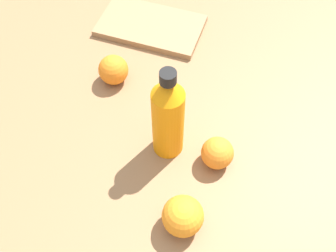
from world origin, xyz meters
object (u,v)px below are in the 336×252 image
object	(u,v)px
orange_1	(113,70)
orange_2	(183,216)
cutting_board	(151,26)
orange_0	(217,153)
water_bottle	(168,117)

from	to	relation	value
orange_1	orange_2	distance (m)	0.41
orange_1	cutting_board	bearing A→B (deg)	61.38
orange_0	orange_2	distance (m)	0.16
orange_0	cutting_board	distance (m)	0.45
water_bottle	orange_0	distance (m)	0.14
orange_0	water_bottle	bearing A→B (deg)	155.73
water_bottle	cutting_board	distance (m)	0.40
water_bottle	orange_0	size ratio (longest dim) A/B	3.50
orange_0	orange_1	bearing A→B (deg)	131.59
orange_1	cutting_board	world-z (taller)	orange_1
orange_0	cutting_board	size ratio (longest dim) A/B	0.25
orange_2	orange_0	bearing A→B (deg)	57.93
orange_1	cutting_board	size ratio (longest dim) A/B	0.26
water_bottle	orange_0	xyz separation A→B (m)	(0.10, -0.05, -0.08)
water_bottle	orange_2	size ratio (longest dim) A/B	3.00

